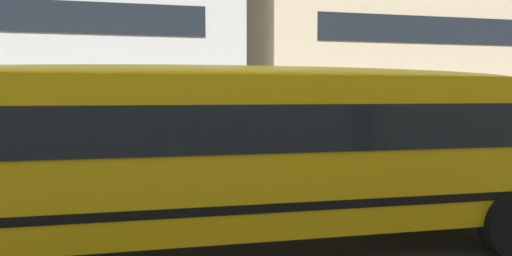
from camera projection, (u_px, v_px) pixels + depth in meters
ground_plane at (223, 226)px, 8.41m from camera, size 400.00×400.00×0.00m
sidewalk_far at (191, 166)px, 15.37m from camera, size 120.00×3.00×0.01m
lane_centreline at (223, 226)px, 8.41m from camera, size 110.00×0.16×0.01m
school_bus at (207, 142)px, 7.01m from camera, size 13.11×3.26×2.92m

